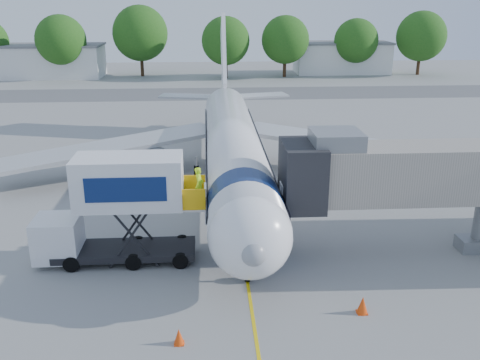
{
  "coord_description": "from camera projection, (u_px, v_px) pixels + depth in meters",
  "views": [
    {
      "loc": [
        -1.76,
        -31.8,
        12.76
      ],
      "look_at": [
        -0.0,
        -4.1,
        3.2
      ],
      "focal_mm": 40.0,
      "sensor_mm": 36.0,
      "label": 1
    }
  ],
  "objects": [
    {
      "name": "ground",
      "position": [
        236.0,
        206.0,
        34.26
      ],
      "size": [
        160.0,
        160.0,
        0.0
      ],
      "primitive_type": "plane",
      "color": "gray",
      "rests_on": "ground"
    },
    {
      "name": "guidance_line",
      "position": [
        236.0,
        206.0,
        34.26
      ],
      "size": [
        0.15,
        70.0,
        0.01
      ],
      "primitive_type": "cube",
      "color": "yellow",
      "rests_on": "ground"
    },
    {
      "name": "taxiway_strip",
      "position": [
        219.0,
        94.0,
        73.89
      ],
      "size": [
        120.0,
        10.0,
        0.01
      ],
      "primitive_type": "cube",
      "color": "#59595B",
      "rests_on": "ground"
    },
    {
      "name": "aircraft",
      "position": [
        233.0,
        145.0,
        37.19
      ],
      "size": [
        34.17,
        37.73,
        11.35
      ],
      "color": "white",
      "rests_on": "ground"
    },
    {
      "name": "jet_bridge",
      "position": [
        403.0,
        174.0,
        26.72
      ],
      "size": [
        13.9,
        3.2,
        6.6
      ],
      "color": "#A2988B",
      "rests_on": "ground"
    },
    {
      "name": "catering_hiloader",
      "position": [
        117.0,
        210.0,
        26.38
      ],
      "size": [
        8.5,
        2.44,
        5.5
      ],
      "color": "black",
      "rests_on": "ground"
    },
    {
      "name": "ground_tug",
      "position": [
        196.0,
        355.0,
        18.84
      ],
      "size": [
        3.95,
        2.49,
        1.47
      ],
      "rotation": [
        0.0,
        0.0,
        0.17
      ],
      "color": "silver",
      "rests_on": "ground"
    },
    {
      "name": "safety_cone_a",
      "position": [
        362.0,
        305.0,
        22.62
      ],
      "size": [
        0.49,
        0.49,
        0.78
      ],
      "color": "#E5410C",
      "rests_on": "ground"
    },
    {
      "name": "safety_cone_b",
      "position": [
        179.0,
        337.0,
        20.61
      ],
      "size": [
        0.42,
        0.42,
        0.67
      ],
      "color": "#E5410C",
      "rests_on": "ground"
    },
    {
      "name": "outbuilding_left",
      "position": [
        47.0,
        61.0,
        88.33
      ],
      "size": [
        18.4,
        8.4,
        5.3
      ],
      "color": "silver",
      "rests_on": "ground"
    },
    {
      "name": "outbuilding_right",
      "position": [
        342.0,
        57.0,
        93.21
      ],
      "size": [
        16.4,
        7.4,
        5.3
      ],
      "color": "silver",
      "rests_on": "ground"
    },
    {
      "name": "tree_b",
      "position": [
        61.0,
        40.0,
        84.88
      ],
      "size": [
        7.96,
        7.96,
        10.14
      ],
      "color": "#382314",
      "rests_on": "ground"
    },
    {
      "name": "tree_c",
      "position": [
        140.0,
        33.0,
        87.89
      ],
      "size": [
        9.03,
        9.03,
        11.52
      ],
      "color": "#382314",
      "rests_on": "ground"
    },
    {
      "name": "tree_d",
      "position": [
        226.0,
        41.0,
        85.84
      ],
      "size": [
        7.72,
        7.72,
        9.85
      ],
      "color": "#382314",
      "rests_on": "ground"
    },
    {
      "name": "tree_e",
      "position": [
        285.0,
        40.0,
        87.34
      ],
      "size": [
        7.79,
        7.79,
        9.93
      ],
      "color": "#382314",
      "rests_on": "ground"
    },
    {
      "name": "tree_f",
      "position": [
        356.0,
        41.0,
        89.61
      ],
      "size": [
        7.35,
        7.35,
        9.37
      ],
      "color": "#382314",
      "rests_on": "ground"
    },
    {
      "name": "tree_g",
      "position": [
        421.0,
        36.0,
        89.7
      ],
      "size": [
        8.29,
        8.29,
        10.57
      ],
      "color": "#382314",
      "rests_on": "ground"
    }
  ]
}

